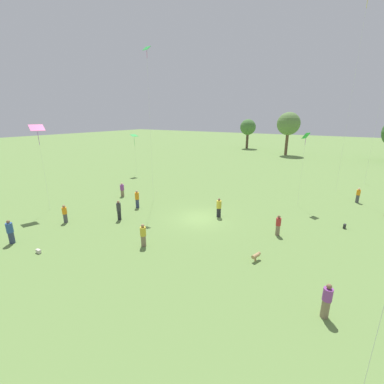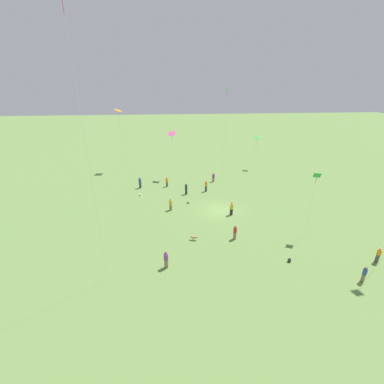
# 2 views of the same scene
# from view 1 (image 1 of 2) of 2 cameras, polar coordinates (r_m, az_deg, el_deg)

# --- Properties ---
(ground_plane) EXTENTS (240.00, 240.00, 0.00)m
(ground_plane) POSITION_cam_1_polar(r_m,az_deg,el_deg) (24.02, 1.59, -5.89)
(ground_plane) COLOR #6B8E47
(tree_0) EXTENTS (4.43, 4.43, 8.27)m
(tree_0) POSITION_cam_1_polar(r_m,az_deg,el_deg) (77.79, 12.32, 13.84)
(tree_0) COLOR brown
(tree_0) RESTS_ON ground_plane
(tree_1) EXTENTS (5.30, 5.30, 10.04)m
(tree_1) POSITION_cam_1_polar(r_m,az_deg,el_deg) (66.70, 20.67, 13.96)
(tree_1) COLOR brown
(tree_1) RESTS_ON ground_plane
(person_0) EXTENTS (0.45, 0.45, 1.81)m
(person_0) POSITION_cam_1_polar(r_m,az_deg,el_deg) (14.42, 27.72, -20.65)
(person_0) COLOR #847056
(person_0) RESTS_ON ground_plane
(person_1) EXTENTS (0.51, 0.51, 1.68)m
(person_1) POSITION_cam_1_polar(r_m,az_deg,el_deg) (33.41, 32.96, -0.62)
(person_1) COLOR #4C4C51
(person_1) RESTS_ON ground_plane
(person_2) EXTENTS (0.57, 0.57, 1.85)m
(person_2) POSITION_cam_1_polar(r_m,az_deg,el_deg) (23.51, -35.37, -7.25)
(person_2) COLOR #333D5B
(person_2) RESTS_ON ground_plane
(person_3) EXTENTS (0.58, 0.58, 1.87)m
(person_3) POSITION_cam_1_polar(r_m,az_deg,el_deg) (27.07, -12.10, -1.55)
(person_3) COLOR #333D5B
(person_3) RESTS_ON ground_plane
(person_4) EXTENTS (0.51, 0.51, 1.64)m
(person_4) POSITION_cam_1_polar(r_m,az_deg,el_deg) (31.36, -15.26, 0.48)
(person_4) COLOR #847056
(person_4) RESTS_ON ground_plane
(person_5) EXTENTS (0.55, 0.55, 1.73)m
(person_5) POSITION_cam_1_polar(r_m,az_deg,el_deg) (19.21, -10.80, -9.43)
(person_5) COLOR #847056
(person_5) RESTS_ON ground_plane
(person_6) EXTENTS (0.42, 0.42, 1.65)m
(person_6) POSITION_cam_1_polar(r_m,az_deg,el_deg) (25.51, -26.42, -4.38)
(person_6) COLOR #4C4C51
(person_6) RESTS_ON ground_plane
(person_7) EXTENTS (0.55, 0.55, 1.85)m
(person_7) POSITION_cam_1_polar(r_m,az_deg,el_deg) (24.33, -15.94, -3.93)
(person_7) COLOR #232328
(person_7) RESTS_ON ground_plane
(person_8) EXTENTS (0.51, 0.51, 1.84)m
(person_8) POSITION_cam_1_polar(r_m,az_deg,el_deg) (24.19, 5.99, -3.52)
(person_8) COLOR #232328
(person_8) RESTS_ON ground_plane
(person_10) EXTENTS (0.44, 0.44, 1.70)m
(person_10) POSITION_cam_1_polar(r_m,az_deg,el_deg) (21.60, 18.60, -7.05)
(person_10) COLOR #847056
(person_10) RESTS_ON ground_plane
(kite_0) EXTENTS (0.66, 0.54, 15.61)m
(kite_0) POSITION_cam_1_polar(r_m,az_deg,el_deg) (28.24, -9.90, 26.34)
(kite_0) COLOR green
(kite_0) RESTS_ON ground_plane
(kite_2) EXTENTS (0.82, 0.85, 21.36)m
(kite_2) POSITION_cam_1_polar(r_m,az_deg,el_deg) (37.40, 34.11, 29.99)
(kite_2) COLOR #E54C99
(kite_2) RESTS_ON ground_plane
(kite_4) EXTENTS (1.45, 1.52, 8.39)m
(kite_4) POSITION_cam_1_polar(r_m,az_deg,el_deg) (28.65, -31.19, 11.81)
(kite_4) COLOR #E54C99
(kite_4) RESTS_ON ground_plane
(kite_5) EXTENTS (1.20, 1.22, 6.36)m
(kite_5) POSITION_cam_1_polar(r_m,az_deg,el_deg) (42.33, -12.74, 11.94)
(kite_5) COLOR green
(kite_5) RESTS_ON ground_plane
(kite_7) EXTENTS (0.72, 0.85, 7.60)m
(kite_7) POSITION_cam_1_polar(r_m,az_deg,el_deg) (28.24, 23.95, 10.78)
(kite_7) COLOR green
(kite_7) RESTS_ON ground_plane
(dog_0) EXTENTS (0.44, 0.80, 0.53)m
(dog_0) POSITION_cam_1_polar(r_m,az_deg,el_deg) (17.85, 14.11, -13.52)
(dog_0) COLOR tan
(dog_0) RESTS_ON ground_plane
(picnic_bag_0) EXTENTS (0.22, 0.30, 0.39)m
(picnic_bag_0) POSITION_cam_1_polar(r_m,az_deg,el_deg) (25.46, 30.79, -6.55)
(picnic_bag_0) COLOR #262628
(picnic_bag_0) RESTS_ON ground_plane
(picnic_bag_1) EXTENTS (0.41, 0.18, 0.26)m
(picnic_bag_1) POSITION_cam_1_polar(r_m,az_deg,el_deg) (21.20, -30.96, -11.23)
(picnic_bag_1) COLOR beige
(picnic_bag_1) RESTS_ON ground_plane
(picnic_bag_2) EXTENTS (0.28, 0.31, 0.36)m
(picnic_bag_2) POSITION_cam_1_polar(r_m,az_deg,el_deg) (36.57, 33.01, -0.40)
(picnic_bag_2) COLOR beige
(picnic_bag_2) RESTS_ON ground_plane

